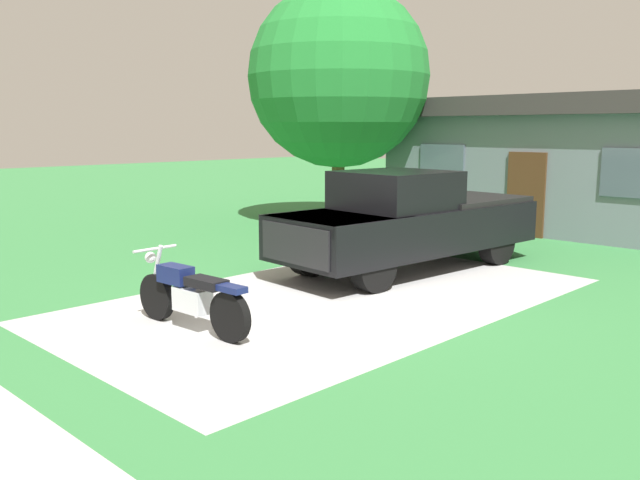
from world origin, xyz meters
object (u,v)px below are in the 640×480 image
object	(u,v)px
shade_tree	(339,77)
pickup_truck	(411,220)
motorcycle	(190,296)
neighbor_house	(572,161)

from	to	relation	value
shade_tree	pickup_truck	bearing A→B (deg)	-34.48
shade_tree	motorcycle	bearing A→B (deg)	-57.95
motorcycle	neighbor_house	size ratio (longest dim) A/B	0.23
shade_tree	neighbor_house	bearing A→B (deg)	40.19
pickup_truck	shade_tree	world-z (taller)	shade_tree
shade_tree	neighbor_house	distance (m)	6.80
motorcycle	pickup_truck	world-z (taller)	pickup_truck
motorcycle	shade_tree	world-z (taller)	shade_tree
motorcycle	neighbor_house	bearing A→B (deg)	92.85
motorcycle	neighbor_house	xyz separation A→B (m)	(-0.65, 12.97, 1.32)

